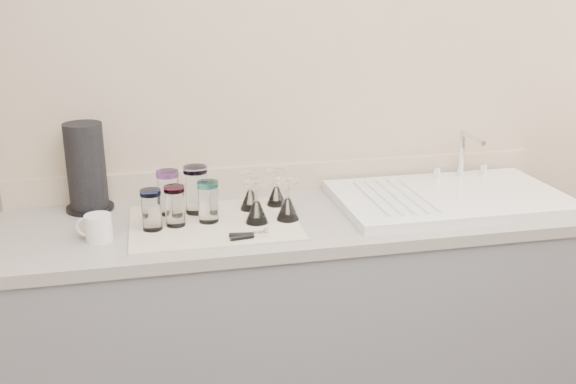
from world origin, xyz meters
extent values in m
cube|color=tan|center=(0.00, 1.50, 1.25)|extent=(3.50, 0.04, 2.50)
cube|color=slate|center=(0.00, 1.20, 0.43)|extent=(2.00, 0.60, 0.86)
cube|color=gray|center=(0.00, 1.20, 0.88)|extent=(2.06, 0.62, 0.04)
cube|color=white|center=(0.55, 1.20, 0.92)|extent=(0.82, 0.50, 0.03)
cylinder|color=silver|center=(0.69, 1.40, 1.03)|extent=(0.02, 0.02, 0.18)
cylinder|color=silver|center=(0.69, 1.32, 1.10)|extent=(0.02, 0.16, 0.02)
cylinder|color=silver|center=(0.59, 1.40, 0.96)|extent=(0.03, 0.03, 0.04)
cylinder|color=silver|center=(0.79, 1.40, 0.96)|extent=(0.03, 0.03, 0.04)
cube|color=silver|center=(-0.31, 1.16, 0.90)|extent=(0.55, 0.42, 0.01)
cylinder|color=white|center=(-0.45, 1.28, 0.97)|extent=(0.07, 0.07, 0.13)
cylinder|color=purple|center=(-0.45, 1.28, 1.05)|extent=(0.08, 0.08, 0.02)
cylinder|color=white|center=(-0.36, 1.27, 0.98)|extent=(0.08, 0.08, 0.14)
cylinder|color=#9F8DE5|center=(-0.36, 1.27, 1.06)|extent=(0.08, 0.08, 0.02)
cylinder|color=white|center=(-0.51, 1.14, 0.97)|extent=(0.06, 0.06, 0.12)
cylinder|color=blue|center=(-0.51, 1.14, 1.03)|extent=(0.07, 0.07, 0.02)
cylinder|color=white|center=(-0.44, 1.16, 0.97)|extent=(0.06, 0.06, 0.12)
cylinder|color=#C8215D|center=(-0.44, 1.16, 1.03)|extent=(0.07, 0.07, 0.02)
cylinder|color=white|center=(-0.33, 1.17, 0.97)|extent=(0.07, 0.07, 0.12)
cylinder|color=#28B4A2|center=(-0.33, 1.17, 1.04)|extent=(0.07, 0.07, 0.02)
cone|color=white|center=(-0.17, 1.26, 0.94)|extent=(0.07, 0.07, 0.07)
cylinder|color=white|center=(-0.17, 1.26, 1.00)|extent=(0.01, 0.01, 0.06)
cylinder|color=white|center=(-0.17, 1.26, 1.04)|extent=(0.07, 0.07, 0.01)
cone|color=white|center=(-0.08, 1.29, 0.94)|extent=(0.07, 0.07, 0.07)
cylinder|color=white|center=(-0.08, 1.29, 1.00)|extent=(0.01, 0.01, 0.05)
cylinder|color=white|center=(-0.08, 1.29, 1.03)|extent=(0.07, 0.07, 0.01)
cone|color=white|center=(-0.17, 1.13, 0.94)|extent=(0.08, 0.08, 0.07)
cylinder|color=white|center=(-0.17, 1.13, 1.01)|extent=(0.01, 0.01, 0.06)
cylinder|color=white|center=(-0.17, 1.13, 1.04)|extent=(0.08, 0.08, 0.01)
cone|color=white|center=(-0.07, 1.14, 0.94)|extent=(0.08, 0.08, 0.07)
cylinder|color=white|center=(-0.07, 1.14, 1.01)|extent=(0.01, 0.01, 0.06)
cylinder|color=white|center=(-0.07, 1.14, 1.04)|extent=(0.08, 0.08, 0.01)
cube|color=silver|center=(-0.18, 1.00, 0.92)|extent=(0.05, 0.02, 0.02)
cylinder|color=black|center=(-0.23, 1.00, 0.92)|extent=(0.10, 0.03, 0.02)
cylinder|color=black|center=(-0.23, 1.01, 0.92)|extent=(0.10, 0.03, 0.02)
cylinder|color=silver|center=(-0.68, 1.10, 0.94)|extent=(0.11, 0.11, 0.08)
torus|color=silver|center=(-0.72, 1.11, 0.94)|extent=(0.06, 0.03, 0.06)
cylinder|color=black|center=(-0.73, 1.40, 0.91)|extent=(0.17, 0.17, 0.01)
cylinder|color=black|center=(-0.73, 1.40, 1.06)|extent=(0.13, 0.13, 0.30)
camera|label=1|loc=(-0.50, -0.84, 1.68)|focal=40.00mm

